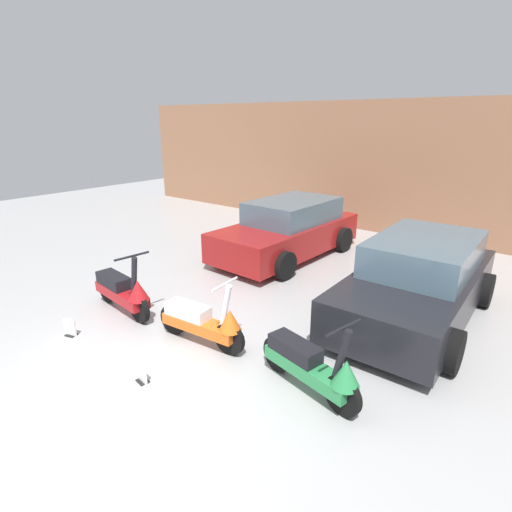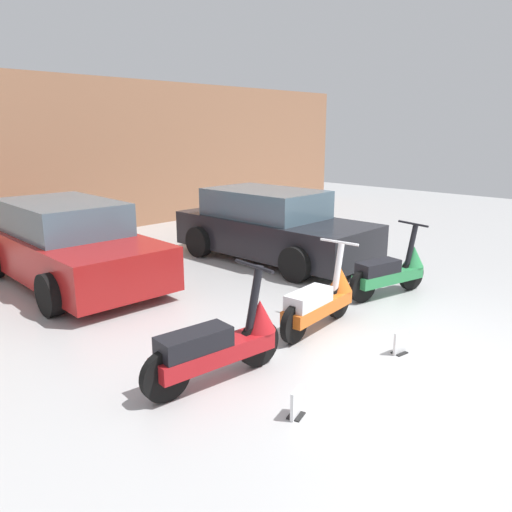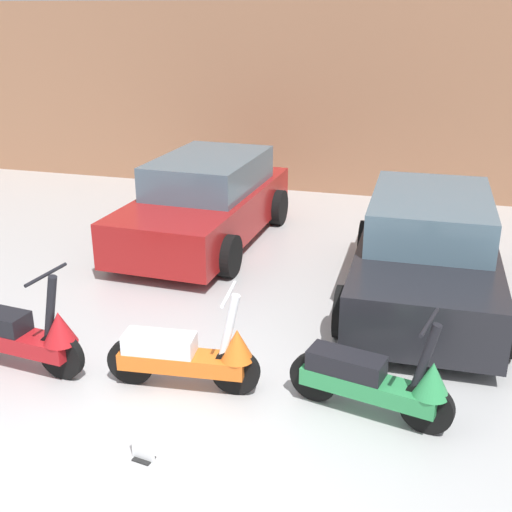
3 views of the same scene
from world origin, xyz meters
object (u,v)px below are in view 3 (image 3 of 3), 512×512
Objects in this scene: scooter_front_right at (189,354)px; car_rear_left at (206,202)px; scooter_front_left at (20,333)px; scooter_front_center at (377,380)px; placard_near_right_scooter at (143,448)px; car_rear_center at (427,252)px.

car_rear_left is at bearing 102.08° from scooter_front_right.
scooter_front_left is 1.06× the size of scooter_front_right.
car_rear_left is (0.47, 4.14, 0.23)m from scooter_front_left.
scooter_front_left is at bearing -4.30° from car_rear_left.
scooter_front_center is at bearing 8.14° from scooter_front_left.
placard_near_right_scooter is (-1.74, -1.11, -0.26)m from scooter_front_center.
scooter_front_left is at bearing -165.43° from scooter_front_center.
scooter_front_right is 0.38× the size of car_rear_left.
car_rear_center is at bearing 47.20° from scooter_front_right.
placard_near_right_scooter is (0.02, -1.08, -0.26)m from scooter_front_right.
car_rear_left reaches higher than placard_near_right_scooter.
scooter_front_right is at bearing -166.82° from scooter_front_center.
placard_near_right_scooter is at bearing -29.27° from car_rear_center.
scooter_front_center reaches higher than scooter_front_right.
car_rear_center is (3.36, -1.31, 0.00)m from car_rear_left.
scooter_front_center is (1.75, 0.02, 0.00)m from scooter_front_right.
scooter_front_left is 0.41× the size of car_rear_left.
scooter_front_left reaches higher than scooter_front_right.
car_rear_center is 4.36m from placard_near_right_scooter.
scooter_front_center is at bearing -4.90° from scooter_front_right.
car_rear_left is 3.61m from car_rear_center.
car_rear_left reaches higher than scooter_front_right.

